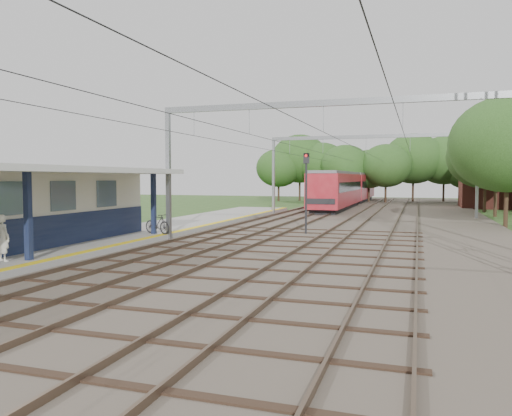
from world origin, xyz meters
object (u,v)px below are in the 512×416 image
at_px(bicycle, 157,223).
at_px(train, 349,188).
at_px(person, 3,238).
at_px(signal_post, 306,182).

height_order(bicycle, train, train).
relative_size(person, bicycle, 0.91).
height_order(person, train, train).
bearing_deg(train, person, -97.29).
xyz_separation_m(person, bicycle, (0.84, 9.54, -0.29)).
bearing_deg(train, bicycle, -97.86).
height_order(bicycle, signal_post, signal_post).
relative_size(train, signal_post, 7.77).
distance_m(person, train, 47.58).
relative_size(bicycle, signal_post, 0.39).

